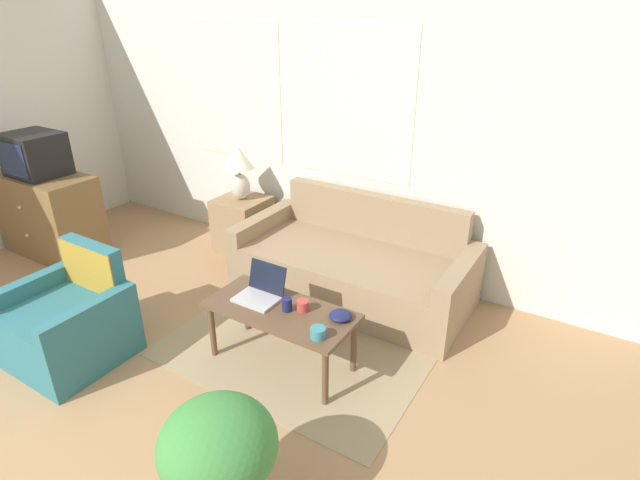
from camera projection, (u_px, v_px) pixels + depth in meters
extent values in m
cube|color=silver|center=(300.00, 125.00, 4.70)|extent=(6.38, 0.05, 2.60)
cube|color=white|center=(235.00, 91.00, 4.93)|extent=(1.10, 0.01, 1.30)
cube|color=white|center=(355.00, 104.00, 4.29)|extent=(1.10, 0.01, 1.30)
cube|color=#9E8966|center=(322.00, 325.00, 3.99)|extent=(1.88, 2.05, 0.01)
cube|color=#937A5B|center=(351.00, 274.00, 4.33)|extent=(1.73, 0.93, 0.41)
cube|color=#937A5B|center=(373.00, 236.00, 4.55)|extent=(1.73, 0.12, 0.81)
cube|color=#937A5B|center=(265.00, 242.00, 4.74)|extent=(0.14, 0.93, 0.56)
cube|color=#937A5B|center=(458.00, 297.00, 3.85)|extent=(0.14, 0.93, 0.56)
cube|color=#2D6B75|center=(67.00, 332.00, 3.55)|extent=(0.56, 0.71, 0.43)
cube|color=#2D6B75|center=(99.00, 291.00, 3.70)|extent=(0.56, 0.10, 0.79)
cube|color=#2D6B75|center=(38.00, 311.00, 3.68)|extent=(0.10, 0.71, 0.55)
cube|color=#2D6B75|center=(94.00, 339.00, 3.36)|extent=(0.10, 0.71, 0.55)
cube|color=#A87F28|center=(90.00, 283.00, 3.62)|extent=(0.57, 0.01, 0.57)
cube|color=brown|center=(50.00, 215.00, 5.00)|extent=(1.08, 0.52, 0.84)
sphere|color=tan|center=(20.00, 207.00, 4.72)|extent=(0.04, 0.04, 0.04)
sphere|color=tan|center=(28.00, 235.00, 4.85)|extent=(0.04, 0.04, 0.04)
cube|color=black|center=(35.00, 154.00, 4.73)|extent=(0.51, 0.43, 0.40)
cube|color=#192342|center=(12.00, 160.00, 4.56)|extent=(0.42, 0.01, 0.32)
cube|color=#937551|center=(243.00, 225.00, 5.11)|extent=(0.48, 0.48, 0.57)
ellipsoid|color=beige|center=(240.00, 186.00, 4.93)|extent=(0.19, 0.19, 0.26)
cylinder|color=tan|center=(239.00, 171.00, 4.86)|extent=(0.02, 0.02, 0.06)
cone|color=white|center=(238.00, 157.00, 4.80)|extent=(0.30, 0.30, 0.22)
cube|color=brown|center=(280.00, 311.00, 3.39)|extent=(1.04, 0.48, 0.03)
cylinder|color=brown|center=(212.00, 330.00, 3.56)|extent=(0.04, 0.04, 0.42)
cylinder|color=brown|center=(325.00, 377.00, 3.12)|extent=(0.04, 0.04, 0.42)
cylinder|color=brown|center=(246.00, 306.00, 3.86)|extent=(0.04, 0.04, 0.42)
cylinder|color=brown|center=(354.00, 346.00, 3.41)|extent=(0.04, 0.04, 0.42)
cube|color=#B7B7BC|center=(256.00, 299.00, 3.47)|extent=(0.30, 0.21, 0.02)
cube|color=black|center=(267.00, 277.00, 3.53)|extent=(0.30, 0.07, 0.21)
cylinder|color=#B23D38|center=(303.00, 306.00, 3.35)|extent=(0.09, 0.09, 0.08)
cylinder|color=teal|center=(318.00, 333.00, 3.07)|extent=(0.10, 0.10, 0.07)
cylinder|color=#191E4C|center=(287.00, 304.00, 3.34)|extent=(0.07, 0.07, 0.09)
ellipsoid|color=#191E4C|center=(340.00, 315.00, 3.26)|extent=(0.15, 0.15, 0.05)
ellipsoid|color=#3D843D|center=(218.00, 445.00, 2.29)|extent=(0.56, 0.56, 0.42)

